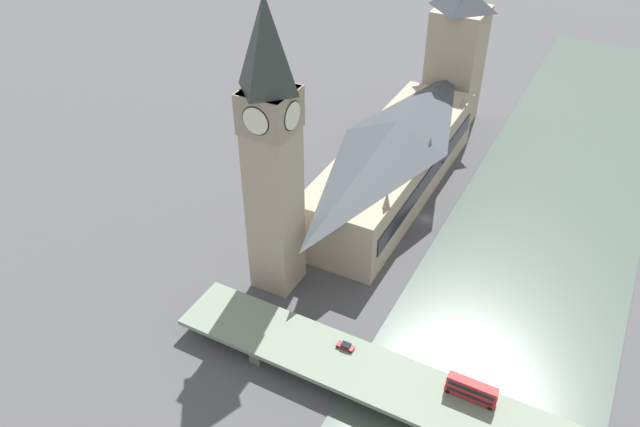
{
  "coord_description": "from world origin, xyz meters",
  "views": [
    {
      "loc": [
        -44.09,
        154.72,
        119.18
      ],
      "look_at": [
        19.88,
        34.36,
        17.61
      ],
      "focal_mm": 35.0,
      "sensor_mm": 36.0,
      "label": 1
    }
  ],
  "objects_px": {
    "road_bridge": "(467,415)",
    "parliament_hall": "(394,159)",
    "double_decker_bus_mid": "(472,390)",
    "clock_tower": "(272,151)",
    "victoria_tower": "(456,57)",
    "car_southbound_mid": "(346,346)"
  },
  "relations": [
    {
      "from": "road_bridge",
      "to": "parliament_hall",
      "type": "bearing_deg",
      "value": -57.1
    },
    {
      "from": "clock_tower",
      "to": "double_decker_bus_mid",
      "type": "xyz_separation_m",
      "value": [
        -59.71,
        17.8,
        -33.73
      ]
    },
    {
      "from": "clock_tower",
      "to": "victoria_tower",
      "type": "height_order",
      "value": "clock_tower"
    },
    {
      "from": "road_bridge",
      "to": "car_southbound_mid",
      "type": "bearing_deg",
      "value": -6.87
    },
    {
      "from": "car_southbound_mid",
      "to": "clock_tower",
      "type": "bearing_deg",
      "value": -31.28
    },
    {
      "from": "parliament_hall",
      "to": "double_decker_bus_mid",
      "type": "bearing_deg",
      "value": 123.87
    },
    {
      "from": "clock_tower",
      "to": "road_bridge",
      "type": "bearing_deg",
      "value": 160.3
    },
    {
      "from": "clock_tower",
      "to": "double_decker_bus_mid",
      "type": "bearing_deg",
      "value": 163.4
    },
    {
      "from": "victoria_tower",
      "to": "double_decker_bus_mid",
      "type": "relative_size",
      "value": 5.11
    },
    {
      "from": "parliament_hall",
      "to": "victoria_tower",
      "type": "distance_m",
      "value": 59.39
    },
    {
      "from": "victoria_tower",
      "to": "car_southbound_mid",
      "type": "xyz_separation_m",
      "value": [
        -18.23,
        130.14,
        -20.44
      ]
    },
    {
      "from": "double_decker_bus_mid",
      "to": "car_southbound_mid",
      "type": "distance_m",
      "value": 30.3
    },
    {
      "from": "victoria_tower",
      "to": "road_bridge",
      "type": "relative_size",
      "value": 0.4
    },
    {
      "from": "car_southbound_mid",
      "to": "road_bridge",
      "type": "bearing_deg",
      "value": 173.13
    },
    {
      "from": "double_decker_bus_mid",
      "to": "car_southbound_mid",
      "type": "bearing_deg",
      "value": 0.22
    },
    {
      "from": "parliament_hall",
      "to": "car_southbound_mid",
      "type": "relative_size",
      "value": 21.17
    },
    {
      "from": "clock_tower",
      "to": "victoria_tower",
      "type": "bearing_deg",
      "value": -95.73
    },
    {
      "from": "parliament_hall",
      "to": "road_bridge",
      "type": "relative_size",
      "value": 0.62
    },
    {
      "from": "parliament_hall",
      "to": "car_southbound_mid",
      "type": "height_order",
      "value": "parliament_hall"
    },
    {
      "from": "clock_tower",
      "to": "victoria_tower",
      "type": "relative_size",
      "value": 1.4
    },
    {
      "from": "clock_tower",
      "to": "car_southbound_mid",
      "type": "relative_size",
      "value": 18.9
    },
    {
      "from": "parliament_hall",
      "to": "road_bridge",
      "type": "bearing_deg",
      "value": 122.9
    }
  ]
}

